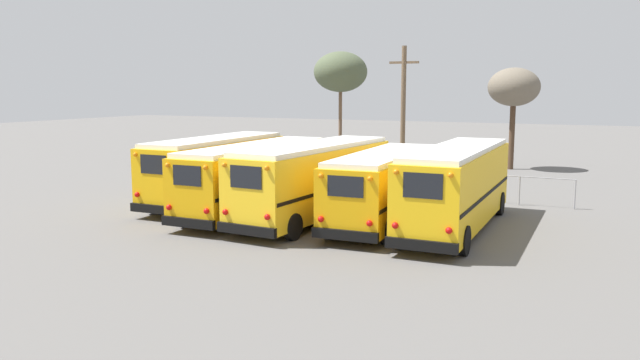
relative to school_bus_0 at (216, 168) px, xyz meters
name	(u,v)px	position (x,y,z in m)	size (l,w,h in m)	color
ground_plane	(325,215)	(5.99, -0.23, -1.76)	(160.00, 160.00, 0.00)	#5B5956
school_bus_0	(216,168)	(0.00, 0.00, 0.00)	(2.65, 9.45, 3.25)	#EAAA0F
school_bus_1	(256,176)	(2.99, -1.20, -0.06)	(2.51, 10.27, 3.13)	#E5A00C
school_bus_2	(315,178)	(5.99, -1.25, 0.02)	(3.12, 10.39, 3.27)	yellow
school_bus_3	(384,185)	(8.98, -0.86, -0.13)	(2.91, 9.51, 2.99)	#E5A00C
school_bus_4	(457,185)	(11.97, -0.69, 0.04)	(2.62, 10.36, 3.33)	yellow
utility_pole	(403,112)	(5.91, 10.90, 2.44)	(1.80, 0.29, 8.10)	brown
bare_tree_0	(514,88)	(10.93, 19.84, 3.88)	(3.53, 3.53, 7.03)	#473323
bare_tree_1	(341,72)	(-0.15, 15.36, 4.96)	(3.75, 3.75, 8.16)	brown
fence_line	(374,176)	(5.99, 5.93, -0.77)	(20.03, 0.06, 1.42)	#939399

